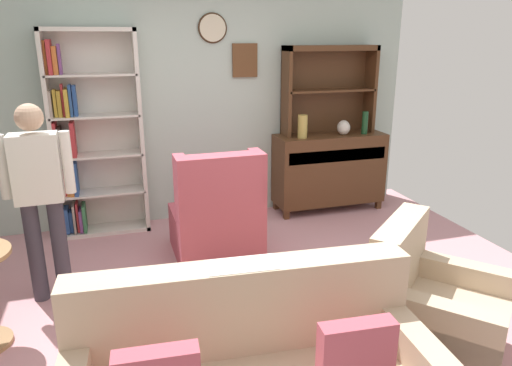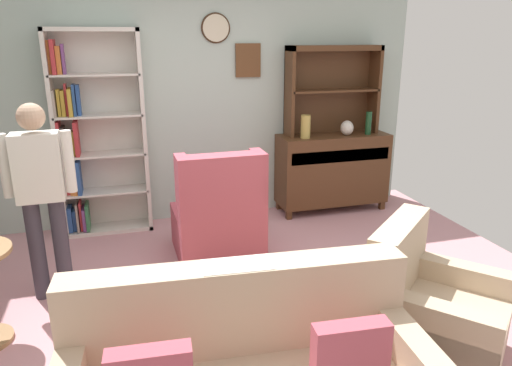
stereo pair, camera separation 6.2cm
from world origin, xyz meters
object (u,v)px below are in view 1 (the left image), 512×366
Objects in this scene: bookshelf at (90,139)px; wingback_chair at (217,219)px; armchair_floral at (433,313)px; bottle_wine at (365,123)px; person_reading at (39,190)px; coffee_table at (222,292)px; book_stack at (239,281)px; sideboard_hutch at (329,78)px; vase_round at (344,128)px; sideboard at (329,168)px; vase_tall at (303,126)px.

bookshelf is 1.60m from wingback_chair.
bottle_wine is at bearing 70.53° from armchair_floral.
person_reading is 1.60m from coffee_table.
book_stack is (-2.10, -2.13, -0.59)m from bottle_wine.
wingback_chair is at bearing -157.47° from bottle_wine.
person_reading is at bearing 142.16° from coffee_table.
sideboard_hutch is 3.13m from coffee_table.
person_reading is (-3.13, -1.15, -0.10)m from vase_round.
sideboard is at bearing -1.85° from bookshelf.
wingback_chair is at bearing 83.80° from book_stack.
wingback_chair is (1.09, -0.99, -0.64)m from bookshelf.
sideboard_hutch is at bearing 153.04° from bottle_wine.
vase_round is (2.79, -0.15, -0.01)m from bookshelf.
vase_round is at bearing 46.91° from coffee_table.
armchair_floral is at bearing -100.75° from sideboard_hutch.
book_stack is at bearing -38.72° from coffee_table.
sideboard is 4.90× the size of bottle_wine.
bookshelf is 2.79m from vase_round.
vase_round is 0.16× the size of armchair_floral.
sideboard_hutch reaches higher than sideboard.
bookshelf is at bearing 176.71° from bottle_wine.
bookshelf is at bearing -179.51° from sideboard_hutch.
coffee_table is at bearing 141.28° from book_stack.
vase_round is at bearing 26.17° from wingback_chair.
vase_round reaches higher than book_stack.
book_stack is at bearing 157.70° from armchair_floral.
sideboard_hutch reaches higher than book_stack.
vase_round is 2.92m from coffee_table.
bottle_wine is (0.78, -0.01, 0.00)m from vase_tall.
sideboard_hutch is at bearing 126.48° from vase_round.
bookshelf reaches higher than vase_round.
vase_tall is 0.97× the size of bottle_wine.
bookshelf is 2.48m from coffee_table.
bottle_wine reaches higher than armchair_floral.
bottle_wine is 0.25× the size of armchair_floral.
wingback_chair is at bearing -153.83° from vase_round.
armchair_floral is at bearing -23.76° from coffee_table.
armchair_floral is at bearing -109.47° from bottle_wine.
bookshelf is at bearing 137.78° from wingback_chair.
book_stack is (-0.14, -1.32, 0.08)m from wingback_chair.
book_stack reaches higher than coffee_table.
person_reading is at bearing -157.87° from sideboard.
bookshelf is 2.62× the size of coffee_table.
coffee_table is (-2.20, -2.05, -0.70)m from bottle_wine.
sideboard_hutch is 6.47× the size of vase_round.
sideboard is 3.26m from person_reading.
sideboard is 1.24× the size of wingback_chair.
sideboard_hutch is at bearing 23.89° from person_reading.
vase_tall is 1.19× the size of book_stack.
armchair_floral is at bearing -31.06° from person_reading.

